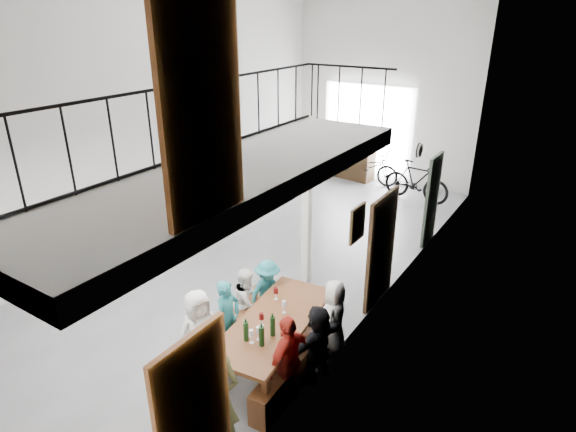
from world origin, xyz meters
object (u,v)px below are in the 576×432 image
Objects in this scene: tasting_table at (275,325)px; host_standing at (215,395)px; bicycle_near at (368,167)px; side_bench at (204,208)px; oak_barrel at (299,160)px; bench_inner at (234,337)px; serving_counter at (346,162)px.

tasting_table is 1.59m from host_standing.
side_bench is at bearing 153.27° from bicycle_near.
oak_barrel is 2.20m from bicycle_near.
bench_inner is at bearing 178.94° from tasting_table.
oak_barrel is (-4.40, 7.80, -0.24)m from tasting_table.
bicycle_near reaches higher than oak_barrel.
oak_barrel is 0.52× the size of serving_counter.
serving_counter is 0.94× the size of bicycle_near.
bench_inner is 1.54× the size of side_bench.
oak_barrel is 10.47m from host_standing.
oak_barrel reaches higher than bench_inner.
tasting_table is 1.41× the size of host_standing.
side_bench is 5.00m from serving_counter.
tasting_table is 8.96m from oak_barrel.
bench_inner is 1.34× the size of host_standing.
bicycle_near reaches higher than bench_inner.
host_standing is at bearing -67.19° from bench_inner.
host_standing is (4.67, -9.36, 0.36)m from oak_barrel.
bench_inner is (-0.70, -0.07, -0.45)m from tasting_table.
side_bench is at bearing 135.35° from tasting_table.
bicycle_near is at bearing -5.38° from serving_counter.
oak_barrel reaches higher than side_bench.
bicycle_near is at bearing 98.81° from tasting_table.
bicycle_near is at bearing 62.21° from side_bench.
tasting_table reaches higher than bench_inner.
bicycle_near is (0.82, -0.17, 0.03)m from serving_counter.
host_standing reaches higher than bench_inner.
side_bench is at bearing 126.34° from bench_inner.
tasting_table is 8.94m from serving_counter.
oak_barrel reaches higher than tasting_table.
host_standing is (3.33, -9.95, 0.35)m from serving_counter.
bench_inner is 5.42m from side_bench.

